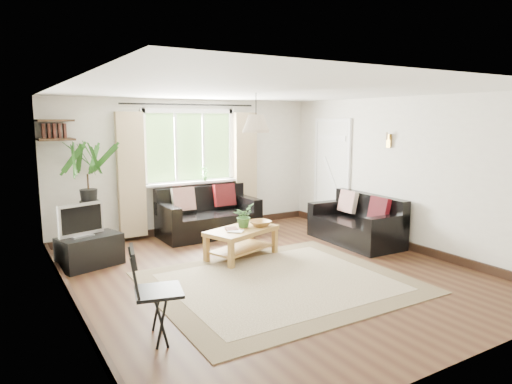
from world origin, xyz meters
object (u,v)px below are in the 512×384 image
tv_stand (90,251)px  palm_stand (89,197)px  sofa_back (209,213)px  sofa_right (355,220)px  coffee_table (242,243)px  folding_chair (159,293)px

tv_stand → palm_stand: bearing=61.4°
sofa_back → sofa_right: size_ratio=1.07×
sofa_back → tv_stand: size_ratio=2.09×
tv_stand → palm_stand: size_ratio=0.48×
palm_stand → coffee_table: bearing=-39.9°
palm_stand → folding_chair: (-0.07, -3.38, -0.41)m
coffee_table → tv_stand: size_ratio=1.31×
sofa_back → coffee_table: size_ratio=1.59×
palm_stand → tv_stand: bearing=-102.5°
coffee_table → palm_stand: size_ratio=0.63×
coffee_table → palm_stand: bearing=140.1°
sofa_right → coffee_table: bearing=-94.9°
palm_stand → folding_chair: 3.40m
sofa_right → tv_stand: sofa_right is taller
sofa_right → palm_stand: 4.31m
folding_chair → coffee_table: bearing=-33.0°
sofa_right → palm_stand: palm_stand is taller
sofa_right → folding_chair: folding_chair is taller
sofa_right → coffee_table: sofa_right is taller
tv_stand → folding_chair: 2.58m
sofa_back → palm_stand: palm_stand is taller
sofa_right → folding_chair: 4.26m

